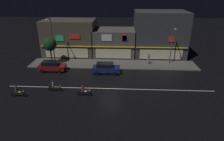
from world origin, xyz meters
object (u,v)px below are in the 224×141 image
streetlamp_west (52,37)px  motorcycle_opposite_lane (84,91)px  streetlamp_mid (172,42)px  motorcycle_following (18,92)px  pedestrian_on_sidewalk (148,59)px  motorcycle_lead (54,87)px  traffic_cone (117,70)px  parked_car_near_kerb (106,68)px  parked_car_trailing (52,66)px

streetlamp_west → motorcycle_opposite_lane: 13.83m
streetlamp_mid → motorcycle_following: bearing=-149.7°
streetlamp_mid → motorcycle_following: (-21.28, -12.43, -3.38)m
pedestrian_on_sidewalk → motorcycle_following: pedestrian_on_sidewalk is taller
streetlamp_west → motorcycle_lead: size_ratio=4.18×
streetlamp_mid → motorcycle_lead: 20.60m
pedestrian_on_sidewalk → traffic_cone: (-5.44, -3.31, -0.76)m
parked_car_near_kerb → streetlamp_mid: bearing=22.1°
streetlamp_west → traffic_cone: (11.19, -2.86, -4.49)m
streetlamp_west → traffic_cone: streetlamp_west is taller
motorcycle_lead → parked_car_trailing: bearing=-60.6°
motorcycle_lead → parked_car_near_kerb: bearing=-126.3°
parked_car_trailing → motorcycle_following: size_ratio=2.26×
streetlamp_mid → motorcycle_lead: bearing=-147.9°
streetlamp_mid → traffic_cone: bearing=-158.5°
motorcycle_following → pedestrian_on_sidewalk: bearing=-146.8°
motorcycle_lead → motorcycle_opposite_lane: same height
parked_car_near_kerb → motorcycle_following: parked_car_near_kerb is taller
streetlamp_west → parked_car_trailing: streetlamp_west is taller
motorcycle_lead → motorcycle_opposite_lane: bearing=174.9°
streetlamp_mid → pedestrian_on_sidewalk: (-3.82, -0.34, -2.97)m
streetlamp_mid → parked_car_trailing: 20.46m
motorcycle_opposite_lane → traffic_cone: motorcycle_opposite_lane is taller
parked_car_trailing → motorcycle_following: 8.46m
parked_car_trailing → parked_car_near_kerb: bearing=-2.2°
parked_car_near_kerb → parked_car_trailing: 8.85m
parked_car_trailing → motorcycle_opposite_lane: 10.15m
traffic_cone → parked_car_near_kerb: bearing=-154.6°
streetlamp_mid → motorcycle_following: streetlamp_mid is taller
streetlamp_west → parked_car_trailing: size_ratio=1.85×
streetlamp_west → traffic_cone: size_ratio=14.45×
pedestrian_on_sidewalk → parked_car_trailing: bearing=114.7°
streetlamp_west → parked_car_trailing: (0.65, -3.32, -3.90)m
pedestrian_on_sidewalk → motorcycle_following: bearing=136.1°
streetlamp_mid → pedestrian_on_sidewalk: streetlamp_mid is taller
streetlamp_mid → parked_car_near_kerb: streetlamp_mid is taller
motorcycle_lead → pedestrian_on_sidewalk: bearing=-133.7°
streetlamp_west → streetlamp_mid: 20.48m
streetlamp_mid → traffic_cone: (-9.26, -3.65, -3.74)m
streetlamp_west → pedestrian_on_sidewalk: streetlamp_west is taller
motorcycle_following → motorcycle_opposite_lane: (8.14, 0.66, 0.00)m
streetlamp_west → motorcycle_lead: bearing=-72.1°
motorcycle_opposite_lane → motorcycle_following: bearing=5.9°
motorcycle_lead → streetlamp_west: bearing=-63.8°
streetlamp_mid → pedestrian_on_sidewalk: 4.86m
streetlamp_mid → traffic_cone: 10.64m
parked_car_trailing → motorcycle_opposite_lane: bearing=-49.0°
streetlamp_west → motorcycle_following: size_ratio=4.18×
pedestrian_on_sidewalk → parked_car_near_kerb: pedestrian_on_sidewalk is taller
pedestrian_on_sidewalk → traffic_cone: pedestrian_on_sidewalk is taller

